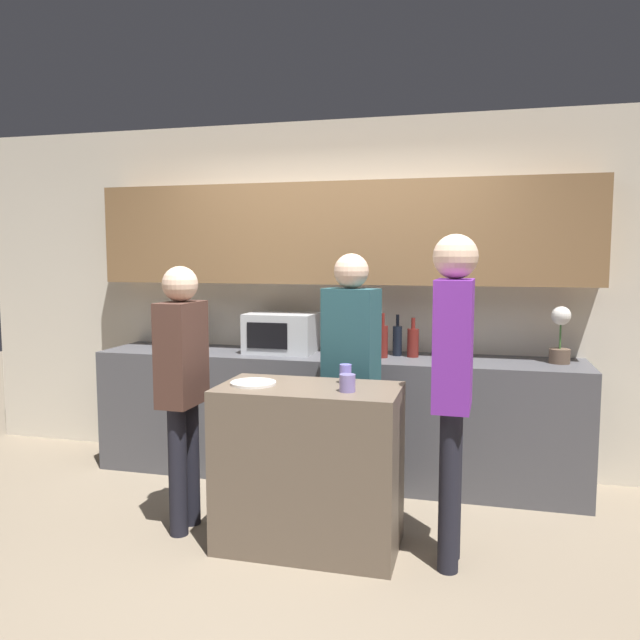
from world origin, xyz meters
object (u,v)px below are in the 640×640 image
Objects in this scene: cup_0 at (347,383)px; person_left at (182,376)px; cup_1 at (345,374)px; bottle_1 at (397,340)px; person_right at (351,360)px; bottle_2 at (413,342)px; microwave at (281,333)px; potted_plant at (560,335)px; toaster at (185,337)px; bottle_0 at (383,341)px; person_center at (453,369)px; plate_on_island at (253,383)px.

person_left is at bearing 174.39° from cup_0.
bottle_1 is at bearing 81.88° from cup_1.
bottle_1 is 0.18× the size of person_right.
person_right is at bearing -115.90° from bottle_2.
bottle_2 is 1.30m from cup_0.
potted_plant is (2.00, 0.00, 0.05)m from microwave.
person_right is (-0.21, -0.70, -0.04)m from bottle_1.
cup_1 reaches higher than cup_0.
toaster is at bearing -10.00° from person_right.
toaster is 2.03m from cup_0.
toaster is 1.60m from bottle_0.
cup_0 is at bearing 113.45° from person_right.
person_center is at bearing -14.72° from cup_1.
bottle_2 is (0.12, -0.03, -0.01)m from bottle_1.
person_left is (-1.03, 0.10, -0.03)m from cup_0.
plate_on_island is at bearing -117.57° from bottle_1.
bottle_2 is at bearing -16.22° from bottle_1.
potted_plant reaches higher than cup_1.
bottle_0 reaches higher than cup_1.
bottle_1 reaches higher than bottle_2.
plate_on_island is 0.47m from person_left.
bottle_2 is 2.63× the size of cup_1.
person_left is at bearing 90.02° from person_center.
potted_plant is 1.37× the size of bottle_2.
potted_plant is at bearing 118.97° from person_left.
cup_0 is at bearing 86.00° from person_left.
person_left reaches higher than bottle_1.
person_left is (-0.47, 0.05, 0.01)m from plate_on_island.
person_left is (-1.04, -1.10, -0.10)m from bottle_0.
plate_on_island is at bearing -79.70° from microwave.
microwave is at bearing 124.60° from cup_1.
potted_plant is 1.13m from bottle_1.
person_right is at bearing -23.69° from toaster.
bottle_1 is 0.12m from bottle_2.
toaster is 1.29m from person_left.
cup_0 is 0.06× the size of person_left.
microwave is 1.20m from person_left.
cup_0 is at bearing -99.68° from bottle_2.
plate_on_island is 0.53m from cup_1.
microwave reaches higher than toaster.
bottle_2 is 1.27m from person_center.
cup_0 reaches higher than plate_on_island.
toaster is at bearing 177.77° from bottle_0.
potted_plant is 0.25× the size of person_left.
bottle_0 is 3.42× the size of cup_0.
microwave is 1.60× the size of bottle_0.
toaster is (-0.81, 0.00, -0.06)m from microwave.
person_right is (-0.66, 0.56, -0.07)m from person_center.
bottle_1 is 1.34m from person_center.
person_left is (-0.97, -0.12, -0.04)m from cup_1.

